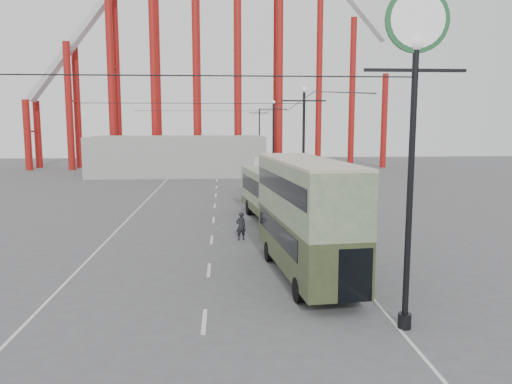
{
  "coord_description": "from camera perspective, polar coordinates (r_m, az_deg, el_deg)",
  "views": [
    {
      "loc": [
        -0.33,
        -18.29,
        6.7
      ],
      "look_at": [
        1.46,
        8.35,
        3.0
      ],
      "focal_mm": 35.0,
      "sensor_mm": 36.0,
      "label": 1
    }
  ],
  "objects": [
    {
      "name": "fairground_shed",
      "position": [
        65.67,
        -8.81,
        4.13
      ],
      "size": [
        22.0,
        10.0,
        5.0
      ],
      "primitive_type": "cube",
      "color": "#999894",
      "rests_on": "ground"
    },
    {
      "name": "pedestrian",
      "position": [
        28.74,
        -1.74,
        -3.92
      ],
      "size": [
        0.7,
        0.57,
        1.64
      ],
      "primitive_type": "imported",
      "rotation": [
        0.0,
        0.0,
        3.48
      ],
      "color": "black",
      "rests_on": "ground"
    },
    {
      "name": "single_decker_green",
      "position": [
        33.22,
        2.44,
        -0.38
      ],
      "size": [
        4.34,
        12.35,
        3.42
      ],
      "rotation": [
        0.0,
        0.0,
        0.13
      ],
      "color": "#647858",
      "rests_on": "ground"
    },
    {
      "name": "lamp_post_mid",
      "position": [
        36.82,
        5.44,
        4.71
      ],
      "size": [
        3.2,
        0.44,
        9.32
      ],
      "color": "black",
      "rests_on": "ground"
    },
    {
      "name": "ground",
      "position": [
        19.48,
        -2.71,
        -12.24
      ],
      "size": [
        160.0,
        160.0,
        0.0
      ],
      "primitive_type": "plane",
      "color": "#515053",
      "rests_on": "ground"
    },
    {
      "name": "lamp_post_near",
      "position": [
        16.43,
        17.68,
        11.59
      ],
      "size": [
        3.2,
        0.44,
        10.8
      ],
      "color": "black",
      "rests_on": "ground"
    },
    {
      "name": "lamp_post_far",
      "position": [
        58.62,
        1.97,
        5.9
      ],
      "size": [
        3.2,
        0.44,
        9.32
      ],
      "color": "black",
      "rests_on": "ground"
    },
    {
      "name": "roller_coaster",
      "position": [
        76.94,
        -5.71,
        20.02
      ],
      "size": [
        52.95,
        5.0,
        55.48
      ],
      "color": "maroon",
      "rests_on": "ground"
    },
    {
      "name": "double_decker_bus",
      "position": [
        21.68,
        5.67,
        -2.28
      ],
      "size": [
        3.4,
        9.79,
        5.15
      ],
      "rotation": [
        0.0,
        0.0,
        0.1
      ],
      "color": "#2F3A1F",
      "rests_on": "ground"
    },
    {
      "name": "single_decker_cream",
      "position": [
        46.46,
        1.35,
        1.83
      ],
      "size": [
        3.37,
        10.44,
        3.19
      ],
      "rotation": [
        0.0,
        0.0,
        -0.08
      ],
      "color": "#C3B59D",
      "rests_on": "ground"
    },
    {
      "name": "road_markings",
      "position": [
        38.57,
        -4.58,
        -2.13
      ],
      "size": [
        12.52,
        120.0,
        0.01
      ],
      "color": "silver",
      "rests_on": "ground"
    },
    {
      "name": "lamp_post_distant",
      "position": [
        80.53,
        0.38,
        6.45
      ],
      "size": [
        3.2,
        0.44,
        9.32
      ],
      "color": "black",
      "rests_on": "ground"
    }
  ]
}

